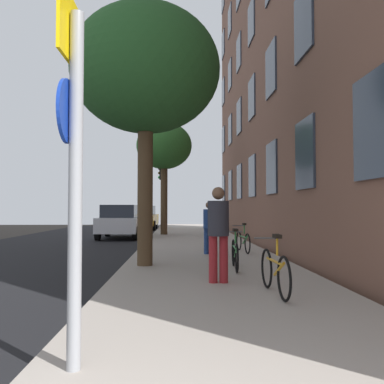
{
  "coord_description": "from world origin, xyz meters",
  "views": [
    {
      "loc": [
        0.31,
        -0.81,
        1.5
      ],
      "look_at": [
        0.74,
        11.39,
        1.96
      ],
      "focal_mm": 38.66,
      "sensor_mm": 36.0,
      "label": 1
    }
  ],
  "objects_px": {
    "sign_post": "(73,150)",
    "car_1": "(142,217)",
    "pedestrian_1": "(209,224)",
    "bicycle_2": "(243,241)",
    "pedestrian_0": "(218,228)",
    "bicycle_1": "(235,253)",
    "bicycle_0": "(275,271)",
    "car_0": "(120,221)",
    "traffic_light": "(163,186)",
    "tree_near": "(146,71)",
    "tree_far": "(164,147)"
  },
  "relations": [
    {
      "from": "sign_post",
      "to": "car_1",
      "type": "xyz_separation_m",
      "value": [
        -1.49,
        24.64,
        -1.16
      ]
    },
    {
      "from": "pedestrian_1",
      "to": "bicycle_2",
      "type": "bearing_deg",
      "value": 24.26
    },
    {
      "from": "pedestrian_0",
      "to": "bicycle_1",
      "type": "bearing_deg",
      "value": 71.85
    },
    {
      "from": "bicycle_0",
      "to": "bicycle_2",
      "type": "distance_m",
      "value": 6.26
    },
    {
      "from": "bicycle_1",
      "to": "sign_post",
      "type": "bearing_deg",
      "value": -111.22
    },
    {
      "from": "car_0",
      "to": "car_1",
      "type": "distance_m",
      "value": 7.95
    },
    {
      "from": "bicycle_0",
      "to": "bicycle_2",
      "type": "xyz_separation_m",
      "value": [
        0.49,
        6.24,
        -0.03
      ]
    },
    {
      "from": "traffic_light",
      "to": "car_0",
      "type": "relative_size",
      "value": 0.93
    },
    {
      "from": "bicycle_2",
      "to": "pedestrian_0",
      "type": "relative_size",
      "value": 0.97
    },
    {
      "from": "car_1",
      "to": "car_0",
      "type": "bearing_deg",
      "value": -92.85
    },
    {
      "from": "tree_near",
      "to": "bicycle_1",
      "type": "xyz_separation_m",
      "value": [
        2.07,
        -0.72,
        -4.34
      ]
    },
    {
      "from": "bicycle_0",
      "to": "pedestrian_0",
      "type": "bearing_deg",
      "value": 127.39
    },
    {
      "from": "car_0",
      "to": "car_1",
      "type": "relative_size",
      "value": 0.98
    },
    {
      "from": "traffic_light",
      "to": "car_1",
      "type": "xyz_separation_m",
      "value": [
        -1.51,
        4.11,
        -1.91
      ]
    },
    {
      "from": "bicycle_2",
      "to": "car_1",
      "type": "relative_size",
      "value": 0.4
    },
    {
      "from": "tree_near",
      "to": "traffic_light",
      "type": "bearing_deg",
      "value": 90.41
    },
    {
      "from": "sign_post",
      "to": "bicycle_1",
      "type": "relative_size",
      "value": 1.92
    },
    {
      "from": "pedestrian_0",
      "to": "tree_near",
      "type": "bearing_deg",
      "value": 123.17
    },
    {
      "from": "tree_far",
      "to": "pedestrian_1",
      "type": "height_order",
      "value": "tree_far"
    },
    {
      "from": "pedestrian_1",
      "to": "car_1",
      "type": "distance_m",
      "value": 16.26
    },
    {
      "from": "tree_far",
      "to": "car_1",
      "type": "bearing_deg",
      "value": 104.06
    },
    {
      "from": "pedestrian_0",
      "to": "car_0",
      "type": "bearing_deg",
      "value": 105.61
    },
    {
      "from": "bicycle_2",
      "to": "bicycle_1",
      "type": "bearing_deg",
      "value": -101.86
    },
    {
      "from": "tree_far",
      "to": "car_0",
      "type": "xyz_separation_m",
      "value": [
        -2.09,
        -1.19,
        -3.83
      ]
    },
    {
      "from": "tree_near",
      "to": "car_1",
      "type": "relative_size",
      "value": 1.48
    },
    {
      "from": "pedestrian_0",
      "to": "pedestrian_1",
      "type": "distance_m",
      "value": 4.71
    },
    {
      "from": "sign_post",
      "to": "tree_far",
      "type": "bearing_deg",
      "value": 89.36
    },
    {
      "from": "bicycle_0",
      "to": "pedestrian_0",
      "type": "distance_m",
      "value": 1.46
    },
    {
      "from": "bicycle_2",
      "to": "car_0",
      "type": "xyz_separation_m",
      "value": [
        -4.83,
        7.49,
        0.37
      ]
    },
    {
      "from": "tree_near",
      "to": "pedestrian_0",
      "type": "distance_m",
      "value": 4.63
    },
    {
      "from": "tree_far",
      "to": "pedestrian_0",
      "type": "height_order",
      "value": "tree_far"
    },
    {
      "from": "bicycle_0",
      "to": "car_0",
      "type": "bearing_deg",
      "value": 107.55
    },
    {
      "from": "pedestrian_0",
      "to": "car_1",
      "type": "bearing_deg",
      "value": 98.68
    },
    {
      "from": "bicycle_1",
      "to": "car_0",
      "type": "xyz_separation_m",
      "value": [
        -4.08,
        11.06,
        0.37
      ]
    },
    {
      "from": "pedestrian_1",
      "to": "car_0",
      "type": "relative_size",
      "value": 0.38
    },
    {
      "from": "traffic_light",
      "to": "car_1",
      "type": "distance_m",
      "value": 4.78
    },
    {
      "from": "tree_far",
      "to": "tree_near",
      "type": "bearing_deg",
      "value": -90.37
    },
    {
      "from": "bicycle_1",
      "to": "car_0",
      "type": "height_order",
      "value": "car_0"
    },
    {
      "from": "car_0",
      "to": "car_1",
      "type": "bearing_deg",
      "value": 87.15
    },
    {
      "from": "traffic_light",
      "to": "bicycle_2",
      "type": "bearing_deg",
      "value": -75.53
    },
    {
      "from": "sign_post",
      "to": "pedestrian_0",
      "type": "height_order",
      "value": "sign_post"
    },
    {
      "from": "sign_post",
      "to": "tree_near",
      "type": "distance_m",
      "value": 6.96
    },
    {
      "from": "traffic_light",
      "to": "sign_post",
      "type": "bearing_deg",
      "value": -90.06
    },
    {
      "from": "bicycle_2",
      "to": "traffic_light",
      "type": "bearing_deg",
      "value": 104.47
    },
    {
      "from": "traffic_light",
      "to": "bicycle_0",
      "type": "relative_size",
      "value": 2.25
    },
    {
      "from": "sign_post",
      "to": "bicycle_2",
      "type": "height_order",
      "value": "sign_post"
    },
    {
      "from": "bicycle_2",
      "to": "pedestrian_1",
      "type": "bearing_deg",
      "value": -155.74
    },
    {
      "from": "tree_near",
      "to": "tree_far",
      "type": "xyz_separation_m",
      "value": [
        0.07,
        11.53,
        -0.14
      ]
    },
    {
      "from": "traffic_light",
      "to": "tree_far",
      "type": "bearing_deg",
      "value": -86.19
    },
    {
      "from": "sign_post",
      "to": "bicycle_0",
      "type": "bearing_deg",
      "value": 50.45
    }
  ]
}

